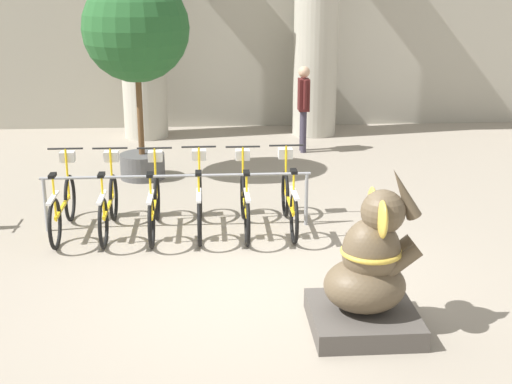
{
  "coord_description": "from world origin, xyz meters",
  "views": [
    {
      "loc": [
        -0.49,
        -7.36,
        3.46
      ],
      "look_at": [
        0.04,
        0.37,
        1.0
      ],
      "focal_mm": 50.0,
      "sensor_mm": 36.0,
      "label": 1
    }
  ],
  "objects_px": {
    "bicycle_3": "(200,202)",
    "potted_tree": "(136,35)",
    "person_pedestrian": "(304,101)",
    "bicycle_0": "(63,204)",
    "bicycle_2": "(154,203)",
    "elephant_statue": "(369,276)",
    "bicycle_4": "(245,201)",
    "bicycle_1": "(109,203)",
    "bicycle_5": "(289,200)"
  },
  "relations": [
    {
      "from": "bicycle_2",
      "to": "bicycle_4",
      "type": "height_order",
      "value": "same"
    },
    {
      "from": "bicycle_0",
      "to": "potted_tree",
      "type": "xyz_separation_m",
      "value": [
        0.84,
        2.59,
        2.0
      ]
    },
    {
      "from": "bicycle_3",
      "to": "potted_tree",
      "type": "height_order",
      "value": "potted_tree"
    },
    {
      "from": "bicycle_0",
      "to": "bicycle_5",
      "type": "height_order",
      "value": "same"
    },
    {
      "from": "bicycle_0",
      "to": "potted_tree",
      "type": "bearing_deg",
      "value": 72.0
    },
    {
      "from": "bicycle_1",
      "to": "bicycle_5",
      "type": "xyz_separation_m",
      "value": [
        2.45,
        -0.0,
        0.0
      ]
    },
    {
      "from": "bicycle_3",
      "to": "person_pedestrian",
      "type": "distance_m",
      "value": 4.71
    },
    {
      "from": "bicycle_1",
      "to": "bicycle_3",
      "type": "xyz_separation_m",
      "value": [
        1.22,
        -0.0,
        0.0
      ]
    },
    {
      "from": "bicycle_3",
      "to": "bicycle_4",
      "type": "height_order",
      "value": "same"
    },
    {
      "from": "bicycle_4",
      "to": "bicycle_0",
      "type": "bearing_deg",
      "value": 178.64
    },
    {
      "from": "bicycle_1",
      "to": "bicycle_3",
      "type": "relative_size",
      "value": 1.0
    },
    {
      "from": "bicycle_2",
      "to": "person_pedestrian",
      "type": "distance_m",
      "value": 5.02
    },
    {
      "from": "bicycle_3",
      "to": "bicycle_0",
      "type": "bearing_deg",
      "value": 179.35
    },
    {
      "from": "bicycle_4",
      "to": "elephant_statue",
      "type": "relative_size",
      "value": 1.03
    },
    {
      "from": "bicycle_2",
      "to": "potted_tree",
      "type": "height_order",
      "value": "potted_tree"
    },
    {
      "from": "bicycle_4",
      "to": "bicycle_5",
      "type": "relative_size",
      "value": 1.0
    },
    {
      "from": "bicycle_0",
      "to": "bicycle_5",
      "type": "bearing_deg",
      "value": -0.38
    },
    {
      "from": "bicycle_2",
      "to": "elephant_statue",
      "type": "height_order",
      "value": "elephant_statue"
    },
    {
      "from": "bicycle_1",
      "to": "potted_tree",
      "type": "relative_size",
      "value": 0.51
    },
    {
      "from": "bicycle_2",
      "to": "elephant_statue",
      "type": "bearing_deg",
      "value": -51.56
    },
    {
      "from": "bicycle_4",
      "to": "elephant_statue",
      "type": "xyz_separation_m",
      "value": [
        1.06,
        -2.88,
        0.16
      ]
    },
    {
      "from": "bicycle_4",
      "to": "potted_tree",
      "type": "xyz_separation_m",
      "value": [
        -1.61,
        2.65,
        2.0
      ]
    },
    {
      "from": "potted_tree",
      "to": "person_pedestrian",
      "type": "bearing_deg",
      "value": 28.69
    },
    {
      "from": "elephant_statue",
      "to": "bicycle_0",
      "type": "bearing_deg",
      "value": 140.12
    },
    {
      "from": "bicycle_0",
      "to": "person_pedestrian",
      "type": "height_order",
      "value": "person_pedestrian"
    },
    {
      "from": "bicycle_5",
      "to": "person_pedestrian",
      "type": "height_order",
      "value": "person_pedestrian"
    },
    {
      "from": "bicycle_5",
      "to": "potted_tree",
      "type": "bearing_deg",
      "value": 130.38
    },
    {
      "from": "bicycle_2",
      "to": "elephant_statue",
      "type": "xyz_separation_m",
      "value": [
        2.29,
        -2.88,
        0.16
      ]
    },
    {
      "from": "bicycle_2",
      "to": "bicycle_4",
      "type": "xyz_separation_m",
      "value": [
        1.22,
        -0.01,
        0.0
      ]
    },
    {
      "from": "bicycle_3",
      "to": "elephant_statue",
      "type": "height_order",
      "value": "elephant_statue"
    },
    {
      "from": "bicycle_0",
      "to": "person_pedestrian",
      "type": "distance_m",
      "value": 5.71
    },
    {
      "from": "bicycle_5",
      "to": "potted_tree",
      "type": "relative_size",
      "value": 0.51
    },
    {
      "from": "bicycle_0",
      "to": "bicycle_5",
      "type": "relative_size",
      "value": 1.0
    },
    {
      "from": "bicycle_4",
      "to": "person_pedestrian",
      "type": "height_order",
      "value": "person_pedestrian"
    },
    {
      "from": "bicycle_4",
      "to": "elephant_statue",
      "type": "distance_m",
      "value": 3.07
    },
    {
      "from": "bicycle_5",
      "to": "potted_tree",
      "type": "xyz_separation_m",
      "value": [
        -2.22,
        2.61,
        2.0
      ]
    },
    {
      "from": "bicycle_4",
      "to": "potted_tree",
      "type": "distance_m",
      "value": 3.68
    },
    {
      "from": "bicycle_0",
      "to": "bicycle_2",
      "type": "distance_m",
      "value": 1.23
    },
    {
      "from": "bicycle_5",
      "to": "potted_tree",
      "type": "height_order",
      "value": "potted_tree"
    },
    {
      "from": "bicycle_3",
      "to": "person_pedestrian",
      "type": "relative_size",
      "value": 1.04
    },
    {
      "from": "bicycle_2",
      "to": "bicycle_3",
      "type": "height_order",
      "value": "same"
    },
    {
      "from": "potted_tree",
      "to": "bicycle_1",
      "type": "bearing_deg",
      "value": -95.03
    },
    {
      "from": "bicycle_2",
      "to": "potted_tree",
      "type": "bearing_deg",
      "value": 98.25
    },
    {
      "from": "person_pedestrian",
      "to": "potted_tree",
      "type": "xyz_separation_m",
      "value": [
        -2.97,
        -1.63,
        1.41
      ]
    },
    {
      "from": "person_pedestrian",
      "to": "bicycle_3",
      "type": "bearing_deg",
      "value": -115.01
    },
    {
      "from": "elephant_statue",
      "to": "person_pedestrian",
      "type": "height_order",
      "value": "elephant_statue"
    },
    {
      "from": "bicycle_0",
      "to": "bicycle_5",
      "type": "xyz_separation_m",
      "value": [
        3.06,
        -0.02,
        0.0
      ]
    },
    {
      "from": "bicycle_1",
      "to": "bicycle_5",
      "type": "distance_m",
      "value": 2.45
    },
    {
      "from": "bicycle_0",
      "to": "bicycle_3",
      "type": "height_order",
      "value": "same"
    },
    {
      "from": "bicycle_1",
      "to": "bicycle_0",
      "type": "bearing_deg",
      "value": 178.23
    }
  ]
}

